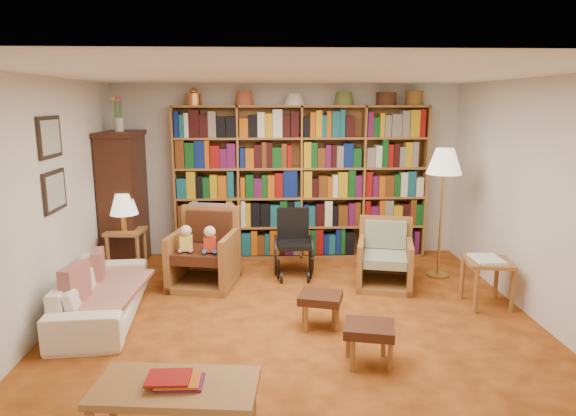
{
  "coord_description": "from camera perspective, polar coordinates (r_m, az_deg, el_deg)",
  "views": [
    {
      "loc": [
        -0.3,
        -4.99,
        2.25
      ],
      "look_at": [
        -0.06,
        0.6,
        1.09
      ],
      "focal_mm": 32.0,
      "sensor_mm": 36.0,
      "label": 1
    }
  ],
  "objects": [
    {
      "name": "floor",
      "position": [
        5.48,
        0.95,
        -12.49
      ],
      "size": [
        5.0,
        5.0,
        0.0
      ],
      "primitive_type": "plane",
      "color": "#BB5E1C",
      "rests_on": "ground"
    },
    {
      "name": "ceiling",
      "position": [
        5.01,
        1.05,
        14.6
      ],
      "size": [
        5.0,
        5.0,
        0.0
      ],
      "primitive_type": "plane",
      "rotation": [
        3.14,
        0.0,
        0.0
      ],
      "color": "white",
      "rests_on": "wall_back"
    },
    {
      "name": "wall_back",
      "position": [
        7.56,
        -0.14,
        4.15
      ],
      "size": [
        5.0,
        0.0,
        5.0
      ],
      "primitive_type": "plane",
      "rotation": [
        1.57,
        0.0,
        0.0
      ],
      "color": "silver",
      "rests_on": "floor"
    },
    {
      "name": "wall_front",
      "position": [
        2.7,
        4.22,
        -10.05
      ],
      "size": [
        5.0,
        0.0,
        5.0
      ],
      "primitive_type": "plane",
      "rotation": [
        -1.57,
        0.0,
        0.0
      ],
      "color": "silver",
      "rests_on": "floor"
    },
    {
      "name": "wall_left",
      "position": [
        5.54,
        -25.76,
        0.17
      ],
      "size": [
        0.0,
        5.0,
        5.0
      ],
      "primitive_type": "plane",
      "rotation": [
        1.57,
        0.0,
        1.57
      ],
      "color": "silver",
      "rests_on": "floor"
    },
    {
      "name": "wall_right",
      "position": [
        5.81,
        26.43,
        0.59
      ],
      "size": [
        0.0,
        5.0,
        5.0
      ],
      "primitive_type": "plane",
      "rotation": [
        1.57,
        0.0,
        -1.57
      ],
      "color": "silver",
      "rests_on": "floor"
    },
    {
      "name": "bookshelf",
      "position": [
        7.42,
        1.46,
        3.37
      ],
      "size": [
        3.6,
        0.3,
        2.42
      ],
      "color": "#9D5D30",
      "rests_on": "floor"
    },
    {
      "name": "curio_cabinet",
      "position": [
        7.37,
        -17.77,
        1.05
      ],
      "size": [
        0.5,
        0.95,
        2.4
      ],
      "color": "#371B0F",
      "rests_on": "floor"
    },
    {
      "name": "framed_pictures",
      "position": [
        5.75,
        -24.73,
        4.43
      ],
      "size": [
        0.03,
        0.52,
        0.97
      ],
      "color": "black",
      "rests_on": "wall_left"
    },
    {
      "name": "sofa",
      "position": [
        5.82,
        -20.0,
        -8.98
      ],
      "size": [
        1.83,
        0.84,
        0.52
      ],
      "primitive_type": "imported",
      "rotation": [
        0.0,
        0.0,
        1.66
      ],
      "color": "white",
      "rests_on": "floor"
    },
    {
      "name": "sofa_throw",
      "position": [
        5.8,
        -19.56,
        -8.63
      ],
      "size": [
        0.76,
        1.31,
        0.04
      ],
      "primitive_type": "cube",
      "rotation": [
        0.0,
        0.0,
        -0.06
      ],
      "color": "beige",
      "rests_on": "sofa"
    },
    {
      "name": "cushion_left",
      "position": [
        6.12,
        -20.33,
        -6.13
      ],
      "size": [
        0.18,
        0.37,
        0.35
      ],
      "primitive_type": "cube",
      "rotation": [
        0.0,
        0.0,
        0.2
      ],
      "color": "maroon",
      "rests_on": "sofa"
    },
    {
      "name": "cushion_right",
      "position": [
        5.49,
        -22.54,
        -8.33
      ],
      "size": [
        0.19,
        0.42,
        0.41
      ],
      "primitive_type": "cube",
      "rotation": [
        0.0,
        0.0,
        -0.14
      ],
      "color": "maroon",
      "rests_on": "sofa"
    },
    {
      "name": "side_table_lamp",
      "position": [
        7.07,
        -17.54,
        -3.46
      ],
      "size": [
        0.49,
        0.49,
        0.6
      ],
      "color": "#9D5D30",
      "rests_on": "floor"
    },
    {
      "name": "table_lamp",
      "position": [
        6.97,
        -17.78,
        0.31
      ],
      "size": [
        0.36,
        0.36,
        0.49
      ],
      "color": "#BB8E3B",
      "rests_on": "side_table_lamp"
    },
    {
      "name": "armchair_leather",
      "position": [
        6.53,
        -9.25,
        -4.92
      ],
      "size": [
        0.91,
        0.94,
        0.97
      ],
      "color": "#9D5D30",
      "rests_on": "floor"
    },
    {
      "name": "armchair_sage",
      "position": [
        6.53,
        10.52,
        -5.7
      ],
      "size": [
        0.81,
        0.82,
        0.83
      ],
      "color": "#9D5D30",
      "rests_on": "floor"
    },
    {
      "name": "wheelchair",
      "position": [
        6.78,
        0.61,
        -4.13
      ],
      "size": [
        0.5,
        0.7,
        0.87
      ],
      "color": "black",
      "rests_on": "floor"
    },
    {
      "name": "floor_lamp",
      "position": [
        6.77,
        16.96,
        4.42
      ],
      "size": [
        0.44,
        0.44,
        1.68
      ],
      "color": "#BB8E3B",
      "rests_on": "floor"
    },
    {
      "name": "side_table_papers",
      "position": [
        6.14,
        21.33,
        -6.21
      ],
      "size": [
        0.55,
        0.55,
        0.56
      ],
      "color": "#9D5D30",
      "rests_on": "floor"
    },
    {
      "name": "footstool_a",
      "position": [
        5.26,
        3.63,
        -10.16
      ],
      "size": [
        0.5,
        0.45,
        0.35
      ],
      "color": "#452112",
      "rests_on": "floor"
    },
    {
      "name": "footstool_b",
      "position": [
        4.62,
        9.0,
        -13.41
      ],
      "size": [
        0.5,
        0.45,
        0.37
      ],
      "color": "#452112",
      "rests_on": "floor"
    },
    {
      "name": "coffee_table",
      "position": [
        3.62,
        -12.33,
        -19.32
      ],
      "size": [
        1.11,
        0.63,
        0.51
      ],
      "color": "#9D5D30",
      "rests_on": "floor"
    }
  ]
}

